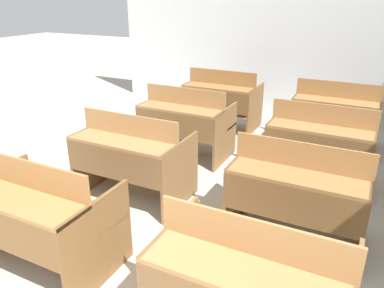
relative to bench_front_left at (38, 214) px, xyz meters
name	(u,v)px	position (x,y,z in m)	size (l,w,h in m)	color
wall_back	(284,29)	(0.59, 4.93, 0.99)	(6.34, 0.06, 2.92)	silver
bench_front_left	(38,214)	(0.00, 0.00, 0.00)	(1.10, 0.73, 0.93)	brown
bench_front_right	(250,285)	(1.68, 0.01, 0.00)	(1.10, 0.73, 0.93)	brown
bench_second_left	(132,156)	(0.02, 1.21, 0.00)	(1.10, 0.73, 0.93)	brown
bench_second_right	(298,192)	(1.70, 1.23, 0.00)	(1.10, 0.73, 0.93)	brown
bench_third_left	(186,122)	(0.00, 2.44, 0.00)	(1.10, 0.73, 0.93)	brown
bench_third_right	(320,143)	(1.68, 2.45, 0.00)	(1.10, 0.73, 0.93)	brown
bench_back_left	(222,99)	(-0.01, 3.70, 0.00)	(1.10, 0.73, 0.93)	brown
bench_back_right	(335,114)	(1.69, 3.67, 0.00)	(1.10, 0.73, 0.93)	brown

